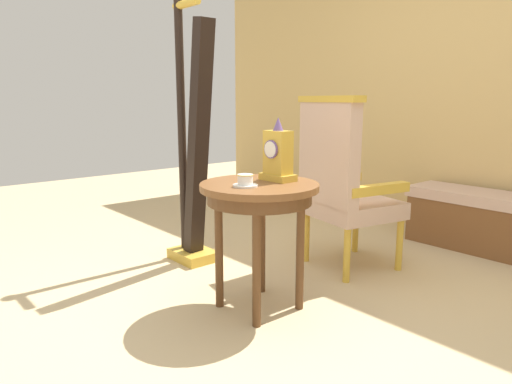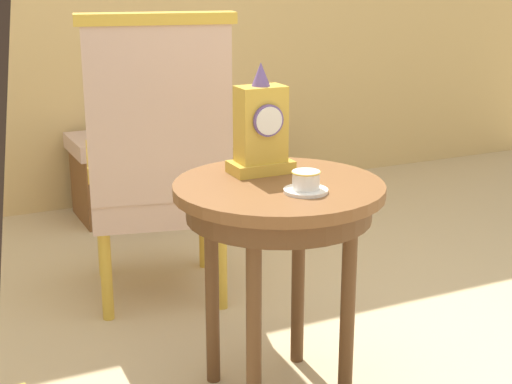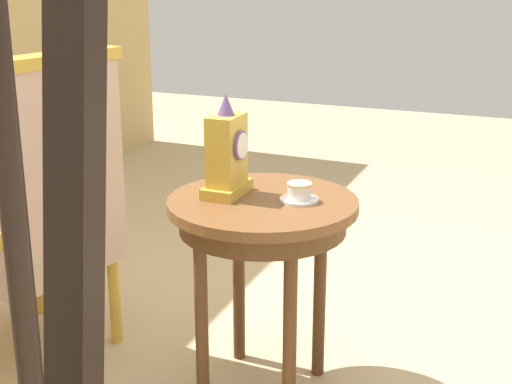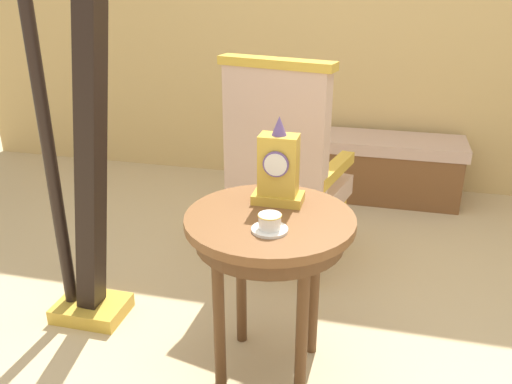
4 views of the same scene
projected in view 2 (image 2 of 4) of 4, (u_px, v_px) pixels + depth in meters
side_table at (279, 212)px, 2.28m from camera, size 0.62×0.62×0.69m
teacup_left at (306, 183)px, 2.15m from camera, size 0.13×0.13×0.06m
mantel_clock at (261, 129)px, 2.32m from camera, size 0.19×0.11×0.34m
armchair at (158, 158)px, 2.93m from camera, size 0.64×0.64×1.14m
window_bench at (177, 169)px, 4.20m from camera, size 1.12×0.40×0.44m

